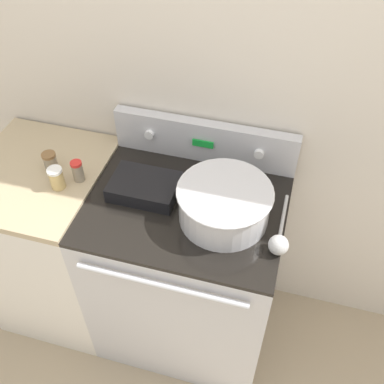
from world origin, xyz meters
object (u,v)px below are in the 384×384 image
Objects in this scene: spice_jar_white_cap at (57,178)px; spice_jar_red_cap at (78,171)px; spice_jar_brown_cap at (50,162)px; casserole_dish at (144,186)px; ladle at (279,242)px; mixing_bowl at (224,203)px.

spice_jar_red_cap is at bearing 43.67° from spice_jar_white_cap.
spice_jar_red_cap is at bearing -10.41° from spice_jar_brown_cap.
ladle is at bearing -13.70° from casserole_dish.
spice_jar_brown_cap is at bearing 178.40° from casserole_dish.
spice_jar_white_cap is at bearing -49.28° from spice_jar_brown_cap.
mixing_bowl is 0.75m from spice_jar_brown_cap.
spice_jar_red_cap is 0.09m from spice_jar_white_cap.
spice_jar_white_cap reaches higher than casserole_dish.
spice_jar_brown_cap reaches higher than casserole_dish.
spice_jar_white_cap is (-0.90, 0.06, 0.03)m from ladle.
spice_jar_red_cap is at bearing 176.93° from mixing_bowl.
mixing_bowl is 0.61m from spice_jar_red_cap.
mixing_bowl reaches higher than ladle.
mixing_bowl reaches higher than spice_jar_brown_cap.
casserole_dish is 3.09× the size of spice_jar_brown_cap.
mixing_bowl is 0.24m from ladle.
spice_jar_brown_cap is at bearing 169.59° from spice_jar_red_cap.
casserole_dish is at bearing 166.30° from ladle.
spice_jar_white_cap is (-0.06, -0.06, 0.00)m from spice_jar_red_cap.
mixing_bowl is 3.78× the size of spice_jar_red_cap.
mixing_bowl is at bearing 2.32° from spice_jar_white_cap.
spice_jar_white_cap is at bearing 176.06° from ladle.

